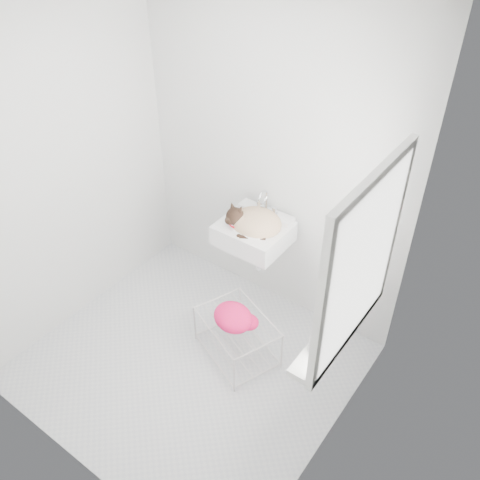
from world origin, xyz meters
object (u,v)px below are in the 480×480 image
Objects in this scene: wire_rack at (237,339)px; sink at (254,225)px; bottle_c at (348,313)px; bottle_b at (330,336)px; bottle_a at (317,352)px; cat at (254,222)px.

sink is at bearing 111.69° from wire_rack.
sink is 1.04m from bottle_c.
bottle_a is at bearing -90.00° from bottle_b.
sink is 1.13× the size of cat.
wire_rack is 1.05m from bottle_c.
bottle_b is (0.00, 0.15, 0.00)m from bottle_a.
cat reaches higher than sink.
sink is 1.24m from bottle_a.
sink reaches higher than bottle_b.
cat is 1.90× the size of bottle_a.
cat is 2.24× the size of bottle_c.
bottle_b is at bearing 90.00° from bottle_a.
wire_rack is at bearing 157.49° from bottle_a.
cat is (0.01, -0.02, 0.04)m from sink.
cat is at bearing 110.84° from wire_rack.
bottle_a is (0.95, -0.76, -0.04)m from cat.
bottle_c is (0.00, 0.38, 0.00)m from bottle_a.
bottle_b is (0.96, -0.63, 0.00)m from sink.
bottle_a is (0.78, -0.32, 0.70)m from wire_rack.
cat reaches higher than bottle_a.
sink is at bearing 140.96° from bottle_a.
bottle_b is (0.95, -0.62, -0.04)m from cat.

